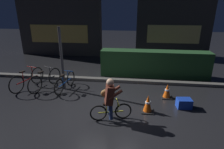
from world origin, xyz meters
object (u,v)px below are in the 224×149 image
(parked_bike_leftmost, at_px, (27,79))
(parked_bike_left_mid, at_px, (45,80))
(street_post, at_px, (62,59))
(blue_crate, at_px, (184,103))
(cyclist, at_px, (110,99))
(traffic_cone_near, at_px, (148,104))
(traffic_cone_far, at_px, (167,91))
(parked_bike_center_left, at_px, (65,82))

(parked_bike_leftmost, height_order, parked_bike_left_mid, parked_bike_leftmost)
(street_post, distance_m, parked_bike_leftmost, 1.65)
(parked_bike_left_mid, bearing_deg, blue_crate, -81.09)
(street_post, relative_size, cyclist, 1.90)
(traffic_cone_near, relative_size, cyclist, 0.44)
(street_post, height_order, parked_bike_leftmost, street_post)
(parked_bike_left_mid, relative_size, traffic_cone_far, 3.17)
(parked_bike_leftmost, xyz_separation_m, cyclist, (3.48, -1.74, 0.27))
(parked_bike_center_left, bearing_deg, traffic_cone_far, -84.30)
(parked_bike_center_left, xyz_separation_m, traffic_cone_near, (3.05, -1.22, -0.05))
(parked_bike_left_mid, height_order, blue_crate, parked_bike_left_mid)
(parked_bike_center_left, distance_m, traffic_cone_far, 3.77)
(parked_bike_center_left, distance_m, cyclist, 2.66)
(parked_bike_leftmost, distance_m, traffic_cone_near, 4.71)
(parked_bike_center_left, xyz_separation_m, blue_crate, (4.20, -0.82, -0.17))
(parked_bike_leftmost, distance_m, traffic_cone_far, 5.28)
(parked_bike_left_mid, distance_m, parked_bike_center_left, 0.80)
(parked_bike_center_left, relative_size, cyclist, 1.20)
(traffic_cone_far, bearing_deg, parked_bike_leftmost, 178.27)
(parked_bike_center_left, xyz_separation_m, traffic_cone_far, (3.76, -0.19, -0.07))
(parked_bike_leftmost, bearing_deg, parked_bike_left_mid, -71.00)
(parked_bike_leftmost, bearing_deg, street_post, -70.98)
(parked_bike_left_mid, relative_size, traffic_cone_near, 2.97)
(parked_bike_left_mid, distance_m, traffic_cone_near, 4.05)
(traffic_cone_far, distance_m, cyclist, 2.42)
(street_post, xyz_separation_m, blue_crate, (4.28, -0.90, -1.03))
(parked_bike_left_mid, xyz_separation_m, cyclist, (2.77, -1.79, 0.27))
(traffic_cone_near, bearing_deg, parked_bike_leftmost, 165.28)
(traffic_cone_near, bearing_deg, street_post, 157.43)
(traffic_cone_far, xyz_separation_m, blue_crate, (0.44, -0.64, -0.10))
(street_post, xyz_separation_m, cyclist, (2.05, -1.84, -0.55))
(parked_bike_center_left, relative_size, traffic_cone_near, 2.72)
(street_post, bearing_deg, traffic_cone_far, -3.89)
(cyclist, bearing_deg, blue_crate, 6.68)
(blue_crate, bearing_deg, parked_bike_center_left, 168.91)
(parked_bike_leftmost, height_order, cyclist, cyclist)
(parked_bike_center_left, height_order, traffic_cone_far, parked_bike_center_left)
(parked_bike_leftmost, xyz_separation_m, parked_bike_center_left, (1.51, 0.03, -0.04))
(traffic_cone_far, height_order, cyclist, cyclist)
(parked_bike_center_left, distance_m, blue_crate, 4.29)
(traffic_cone_near, xyz_separation_m, traffic_cone_far, (0.72, 1.04, -0.02))
(parked_bike_left_mid, xyz_separation_m, traffic_cone_far, (4.57, -0.21, -0.11))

